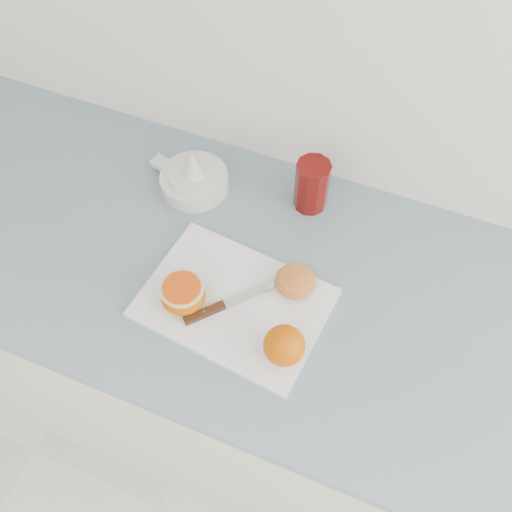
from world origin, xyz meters
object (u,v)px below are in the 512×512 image
object	(u,v)px
counter	(240,356)
citrus_juicer	(193,178)
cutting_board	(234,303)
red_tumbler	(312,187)
half_orange	(183,294)

from	to	relation	value
counter	citrus_juicer	bearing A→B (deg)	136.67
cutting_board	counter	bearing A→B (deg)	112.28
red_tumbler	counter	bearing A→B (deg)	-112.39
counter	half_orange	distance (m)	0.50
red_tumbler	citrus_juicer	bearing A→B (deg)	-168.42
cutting_board	citrus_juicer	xyz separation A→B (m)	(-0.20, 0.24, 0.02)
cutting_board	red_tumbler	bearing A→B (deg)	79.90
counter	red_tumbler	distance (m)	0.55
counter	red_tumbler	bearing A→B (deg)	67.61
citrus_juicer	half_orange	bearing A→B (deg)	-67.78
counter	half_orange	bearing A→B (deg)	-114.48
half_orange	citrus_juicer	bearing A→B (deg)	112.22
citrus_juicer	red_tumbler	size ratio (longest dim) A/B	1.58
citrus_juicer	red_tumbler	bearing A→B (deg)	11.58
cutting_board	citrus_juicer	size ratio (longest dim) A/B	1.81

